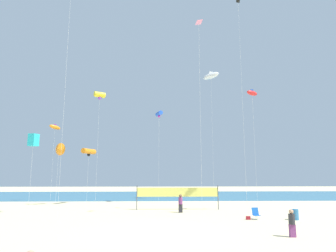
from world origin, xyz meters
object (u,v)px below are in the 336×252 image
(beachgoer_charcoal_shirt, at_px, (292,222))
(beach_handbag, at_px, (248,218))
(kite_orange_tube, at_px, (89,152))
(kite_white_inflatable, at_px, (211,76))
(folding_beach_chair, at_px, (256,213))
(beachgoer_plum_shirt, at_px, (181,203))
(kite_orange_inflatable, at_px, (55,127))
(kite_yellow_tube, at_px, (100,95))
(kite_red_inflatable, at_px, (252,93))
(volleyball_net, at_px, (178,193))
(kite_pink_diamond, at_px, (198,25))
(kite_orange_delta, at_px, (59,149))
(kite_black_diamond, at_px, (239,19))
(trash_barrel, at_px, (295,215))
(kite_blue_tube, at_px, (159,114))
(kite_cyan_box, at_px, (33,140))

(beachgoer_charcoal_shirt, relative_size, beach_handbag, 4.66)
(kite_orange_tube, xyz_separation_m, kite_white_inflatable, (15.69, 3.81, 10.95))
(beach_handbag, bearing_deg, folding_beach_chair, 14.51)
(beachgoer_plum_shirt, distance_m, kite_orange_inflatable, 20.72)
(kite_white_inflatable, bearing_deg, beachgoer_plum_shirt, -115.52)
(kite_orange_tube, bearing_deg, kite_yellow_tube, -59.42)
(beachgoer_plum_shirt, height_order, kite_red_inflatable, kite_red_inflatable)
(volleyball_net, distance_m, kite_pink_diamond, 16.27)
(kite_orange_delta, height_order, kite_red_inflatable, kite_red_inflatable)
(beachgoer_charcoal_shirt, relative_size, kite_black_diamond, 0.08)
(folding_beach_chair, bearing_deg, kite_orange_tube, 137.05)
(trash_barrel, bearing_deg, kite_orange_tube, 149.07)
(kite_yellow_tube, distance_m, kite_orange_tube, 7.00)
(kite_black_diamond, distance_m, kite_white_inflatable, 13.01)
(kite_orange_delta, bearing_deg, kite_white_inflatable, 15.20)
(kite_black_diamond, bearing_deg, volleyball_net, 144.53)
(kite_red_inflatable, xyz_separation_m, kite_orange_inflatable, (-22.91, 10.75, -1.76))
(beachgoer_charcoal_shirt, distance_m, kite_red_inflatable, 14.49)
(kite_yellow_tube, xyz_separation_m, kite_orange_tube, (-1.62, 2.75, -6.23))
(trash_barrel, distance_m, kite_orange_tube, 23.15)
(folding_beach_chair, relative_size, beach_handbag, 2.66)
(kite_black_diamond, bearing_deg, kite_blue_tube, 128.05)
(beachgoer_plum_shirt, bearing_deg, kite_yellow_tube, 75.39)
(trash_barrel, distance_m, kite_red_inflatable, 11.72)
(kite_blue_tube, bearing_deg, kite_black_diamond, -51.95)
(kite_red_inflatable, relative_size, kite_pink_diamond, 0.68)
(folding_beach_chair, distance_m, kite_pink_diamond, 16.84)
(kite_cyan_box, xyz_separation_m, kite_pink_diamond, (15.17, -2.95, 10.08))
(beachgoer_plum_shirt, relative_size, kite_yellow_tube, 0.13)
(beachgoer_charcoal_shirt, height_order, kite_orange_tube, kite_orange_tube)
(kite_black_diamond, bearing_deg, kite_orange_tube, 150.51)
(volleyball_net, xyz_separation_m, kite_red_inflatable, (7.21, -2.69, 9.72))
(beachgoer_plum_shirt, height_order, kite_pink_diamond, kite_pink_diamond)
(kite_red_inflatable, distance_m, kite_white_inflatable, 13.00)
(kite_red_inflatable, bearing_deg, volleyball_net, 159.55)
(kite_orange_delta, bearing_deg, kite_pink_diamond, -32.18)
(beachgoer_plum_shirt, relative_size, beach_handbag, 4.97)
(kite_red_inflatable, xyz_separation_m, kite_white_inflatable, (-1.88, 11.49, 5.78))
(beachgoer_plum_shirt, bearing_deg, kite_blue_tube, 26.24)
(kite_orange_tube, height_order, kite_pink_diamond, kite_pink_diamond)
(folding_beach_chair, relative_size, kite_orange_delta, 0.13)
(folding_beach_chair, bearing_deg, beachgoer_plum_shirt, 136.26)
(kite_cyan_box, distance_m, kite_black_diamond, 22.66)
(folding_beach_chair, height_order, kite_white_inflatable, kite_white_inflatable)
(kite_yellow_tube, bearing_deg, beachgoer_plum_shirt, -25.89)
(beachgoer_plum_shirt, relative_size, kite_blue_tube, 0.15)
(kite_yellow_tube, relative_size, kite_blue_tube, 1.13)
(kite_yellow_tube, bearing_deg, beachgoer_charcoal_shirt, -45.40)
(kite_red_inflatable, distance_m, kite_orange_inflatable, 25.37)
(trash_barrel, relative_size, kite_yellow_tube, 0.06)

